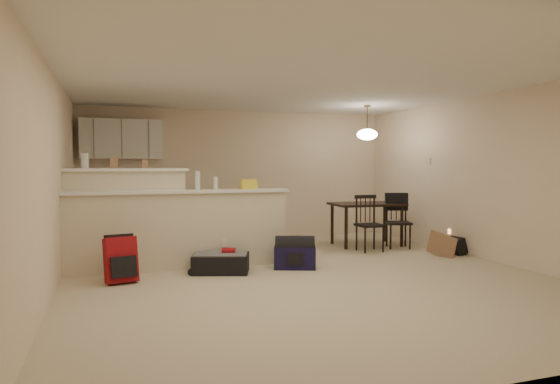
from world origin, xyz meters
name	(u,v)px	position (x,y,z in m)	size (l,w,h in m)	color
room	(304,179)	(0.00, 0.00, 1.25)	(7.00, 7.02, 2.50)	beige
breakfast_bar	(160,225)	(-1.76, 0.98, 0.61)	(3.08, 0.58, 1.39)	beige
upper_cabinets	(121,139)	(-2.20, 3.32, 1.90)	(1.40, 0.34, 0.70)	white
kitchen_counter	(135,220)	(-2.00, 3.19, 0.45)	(1.80, 0.60, 0.90)	white
thermostat	(429,162)	(2.98, 1.55, 1.50)	(0.02, 0.12, 0.12)	beige
jar	(85,161)	(-2.71, 1.12, 1.49)	(0.10, 0.10, 0.20)	silver
cereal_box	(114,162)	(-2.34, 1.12, 1.47)	(0.10, 0.07, 0.16)	#926C4B
small_box	(145,164)	(-1.94, 1.12, 1.45)	(0.08, 0.06, 0.12)	#926C4B
bottle_a	(198,180)	(-1.24, 0.90, 1.22)	(0.07, 0.07, 0.26)	silver
bottle_b	(216,183)	(-0.99, 0.90, 1.18)	(0.06, 0.06, 0.18)	silver
bag_lump	(248,184)	(-0.51, 0.90, 1.16)	(0.22, 0.18, 0.14)	#926C4B
dining_table	(366,208)	(1.94, 1.89, 0.67)	(1.26, 0.88, 0.76)	black
pendant_lamp	(367,134)	(1.94, 1.89, 1.99)	(0.36, 0.36, 0.62)	brown
dining_chair_near	(370,223)	(1.68, 1.30, 0.47)	(0.41, 0.39, 0.93)	black
dining_chair_far	(398,221)	(2.31, 1.44, 0.46)	(0.41, 0.39, 0.93)	black
suitcase	(221,263)	(-1.01, 0.46, 0.12)	(0.73, 0.47, 0.25)	black
red_backpack	(121,260)	(-2.29, 0.30, 0.28)	(0.37, 0.23, 0.55)	maroon
navy_duffel	(295,257)	(0.02, 0.40, 0.15)	(0.57, 0.31, 0.31)	#141035
black_daypack	(455,246)	(2.85, 0.61, 0.13)	(0.29, 0.21, 0.26)	black
cardboard_sheet	(442,245)	(2.51, 0.50, 0.18)	(0.48, 0.02, 0.36)	#926C4B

